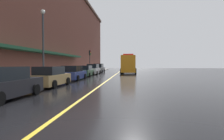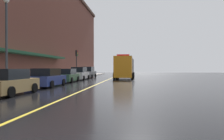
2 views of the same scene
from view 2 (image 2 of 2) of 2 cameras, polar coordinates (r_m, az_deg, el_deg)
name	(u,v)px [view 2 (image 2 of 2)]	position (r m, az deg, el deg)	size (l,w,h in m)	color
ground_plane	(106,81)	(29.48, -1.61, -2.73)	(112.00, 112.00, 0.00)	black
sidewalk_left	(60,80)	(30.90, -13.10, -2.46)	(2.40, 70.00, 0.15)	#ADA8A0
lane_center_stripe	(106,81)	(29.48, -1.61, -2.72)	(0.16, 70.00, 0.01)	gold
parked_car_1	(9,83)	(15.19, -24.78, -2.93)	(2.17, 4.37, 1.61)	#A5844C
parked_car_2	(47,78)	(20.62, -16.23, -2.00)	(2.17, 4.75, 1.62)	navy
parked_car_3	(68,76)	(26.72, -11.30, -1.46)	(2.05, 4.92, 1.59)	#2D5133
parked_car_4	(80,74)	(31.93, -8.29, -0.98)	(2.12, 4.60, 1.81)	silver
parked_car_5	(88,73)	(37.71, -6.07, -0.70)	(2.05, 4.87, 1.89)	#595B60
utility_truck	(125,68)	(34.51, 3.23, 0.59)	(3.05, 7.58, 3.61)	orange
parking_meter_1	(73,72)	(33.44, -10.06, -0.54)	(0.14, 0.18, 1.33)	#4C4C51
street_lamp_left	(6,32)	(19.11, -25.38, 8.70)	(0.44, 0.44, 6.94)	#33383D
traffic_light_near	(77,59)	(35.44, -9.05, 2.91)	(0.38, 0.36, 4.30)	#232326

